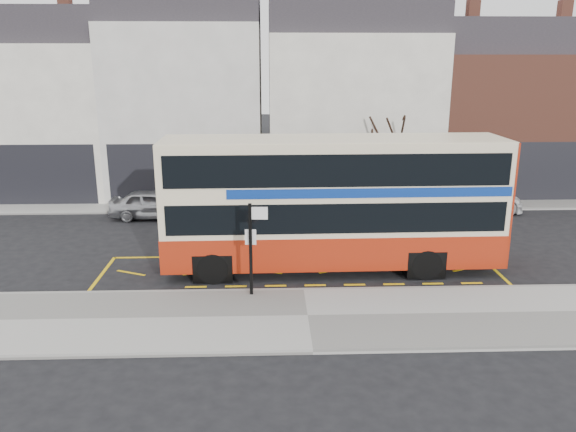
{
  "coord_description": "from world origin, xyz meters",
  "views": [
    {
      "loc": [
        -1.09,
        -17.14,
        7.33
      ],
      "look_at": [
        -0.42,
        2.0,
        1.93
      ],
      "focal_mm": 35.0,
      "sensor_mm": 36.0,
      "label": 1
    }
  ],
  "objects_px": {
    "bus_stop_post": "(253,240)",
    "car_grey": "(290,199)",
    "street_tree_left": "(0,110)",
    "double_decker_bus": "(334,202)",
    "car_white": "(471,197)",
    "car_silver": "(153,204)",
    "street_tree_right": "(387,128)"
  },
  "relations": [
    {
      "from": "car_grey",
      "to": "car_white",
      "type": "height_order",
      "value": "car_white"
    },
    {
      "from": "car_grey",
      "to": "street_tree_right",
      "type": "relative_size",
      "value": 0.67
    },
    {
      "from": "street_tree_right",
      "to": "bus_stop_post",
      "type": "bearing_deg",
      "value": -119.34
    },
    {
      "from": "double_decker_bus",
      "to": "bus_stop_post",
      "type": "bearing_deg",
      "value": -138.19
    },
    {
      "from": "car_grey",
      "to": "street_tree_right",
      "type": "xyz_separation_m",
      "value": [
        4.9,
        1.0,
        3.35
      ]
    },
    {
      "from": "car_grey",
      "to": "street_tree_left",
      "type": "relative_size",
      "value": 0.56
    },
    {
      "from": "car_white",
      "to": "street_tree_right",
      "type": "relative_size",
      "value": 0.85
    },
    {
      "from": "car_silver",
      "to": "street_tree_left",
      "type": "relative_size",
      "value": 0.57
    },
    {
      "from": "bus_stop_post",
      "to": "street_tree_left",
      "type": "relative_size",
      "value": 0.42
    },
    {
      "from": "double_decker_bus",
      "to": "street_tree_left",
      "type": "height_order",
      "value": "street_tree_left"
    },
    {
      "from": "bus_stop_post",
      "to": "car_grey",
      "type": "height_order",
      "value": "bus_stop_post"
    },
    {
      "from": "car_silver",
      "to": "street_tree_left",
      "type": "bearing_deg",
      "value": 67.12
    },
    {
      "from": "double_decker_bus",
      "to": "car_grey",
      "type": "distance_m",
      "value": 8.19
    },
    {
      "from": "car_silver",
      "to": "car_grey",
      "type": "bearing_deg",
      "value": -79.84
    },
    {
      "from": "car_grey",
      "to": "street_tree_left",
      "type": "height_order",
      "value": "street_tree_left"
    },
    {
      "from": "bus_stop_post",
      "to": "street_tree_left",
      "type": "xyz_separation_m",
      "value": [
        -13.19,
        13.11,
        2.84
      ]
    },
    {
      "from": "double_decker_bus",
      "to": "street_tree_right",
      "type": "relative_size",
      "value": 2.02
    },
    {
      "from": "car_white",
      "to": "bus_stop_post",
      "type": "bearing_deg",
      "value": 133.76
    },
    {
      "from": "double_decker_bus",
      "to": "car_silver",
      "type": "distance_m",
      "value": 10.5
    },
    {
      "from": "car_silver",
      "to": "car_white",
      "type": "bearing_deg",
      "value": -86.54
    },
    {
      "from": "car_white",
      "to": "street_tree_left",
      "type": "bearing_deg",
      "value": 82.49
    },
    {
      "from": "double_decker_bus",
      "to": "car_white",
      "type": "relative_size",
      "value": 2.36
    },
    {
      "from": "car_silver",
      "to": "street_tree_right",
      "type": "relative_size",
      "value": 0.68
    },
    {
      "from": "double_decker_bus",
      "to": "car_white",
      "type": "xyz_separation_m",
      "value": [
        7.65,
        7.47,
        -1.75
      ]
    },
    {
      "from": "street_tree_left",
      "to": "car_silver",
      "type": "bearing_deg",
      "value": -24.07
    },
    {
      "from": "bus_stop_post",
      "to": "car_grey",
      "type": "distance_m",
      "value": 10.64
    },
    {
      "from": "double_decker_bus",
      "to": "car_grey",
      "type": "bearing_deg",
      "value": 98.22
    },
    {
      "from": "double_decker_bus",
      "to": "car_white",
      "type": "distance_m",
      "value": 10.83
    },
    {
      "from": "street_tree_left",
      "to": "double_decker_bus",
      "type": "bearing_deg",
      "value": -33.39
    },
    {
      "from": "car_silver",
      "to": "street_tree_right",
      "type": "distance_m",
      "value": 12.04
    },
    {
      "from": "car_silver",
      "to": "car_grey",
      "type": "height_order",
      "value": "car_silver"
    },
    {
      "from": "street_tree_right",
      "to": "car_grey",
      "type": "bearing_deg",
      "value": -168.51
    }
  ]
}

